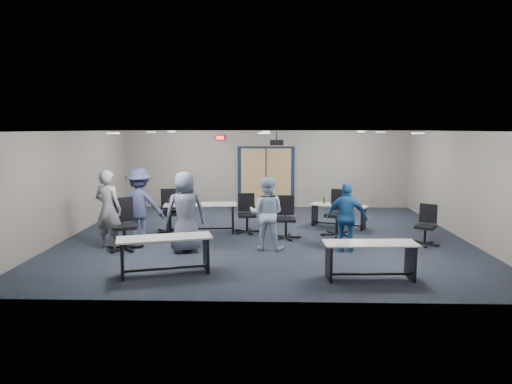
{
  "coord_description": "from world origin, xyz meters",
  "views": [
    {
      "loc": [
        0.1,
        -11.51,
        2.75
      ],
      "look_at": [
        -0.22,
        -0.3,
        1.2
      ],
      "focal_mm": 32.0,
      "sensor_mm": 36.0,
      "label": 1
    }
  ],
  "objects_px": {
    "table_front_right": "(370,254)",
    "table_back_right": "(339,212)",
    "chair_back_a": "(170,211)",
    "chair_loose_right": "(426,225)",
    "chair_back_c": "(286,218)",
    "person_navy": "(347,218)",
    "table_front_left": "(165,249)",
    "chair_loose_left": "(124,225)",
    "person_gray": "(108,209)",
    "chair_back_b": "(247,214)",
    "person_back": "(140,205)",
    "person_lightblue": "(267,213)",
    "table_back_left": "(201,213)",
    "chair_back_d": "(337,213)",
    "person_plaid": "(185,212)"
  },
  "relations": [
    {
      "from": "chair_back_a",
      "to": "chair_back_c",
      "type": "xyz_separation_m",
      "value": [
        3.06,
        -0.56,
        -0.04
      ]
    },
    {
      "from": "table_back_left",
      "to": "chair_back_d",
      "type": "bearing_deg",
      "value": -10.84
    },
    {
      "from": "table_front_right",
      "to": "table_back_right",
      "type": "height_order",
      "value": "table_back_right"
    },
    {
      "from": "person_plaid",
      "to": "chair_back_d",
      "type": "bearing_deg",
      "value": -175.32
    },
    {
      "from": "chair_back_a",
      "to": "person_back",
      "type": "height_order",
      "value": "person_back"
    },
    {
      "from": "chair_back_a",
      "to": "person_lightblue",
      "type": "relative_size",
      "value": 0.69
    },
    {
      "from": "chair_back_c",
      "to": "chair_back_b",
      "type": "bearing_deg",
      "value": 146.74
    },
    {
      "from": "chair_back_a",
      "to": "chair_loose_right",
      "type": "bearing_deg",
      "value": -20.32
    },
    {
      "from": "table_back_right",
      "to": "chair_back_b",
      "type": "relative_size",
      "value": 1.59
    },
    {
      "from": "person_lightblue",
      "to": "person_navy",
      "type": "relative_size",
      "value": 1.06
    },
    {
      "from": "chair_back_b",
      "to": "person_plaid",
      "type": "height_order",
      "value": "person_plaid"
    },
    {
      "from": "table_front_left",
      "to": "chair_back_c",
      "type": "distance_m",
      "value": 3.76
    },
    {
      "from": "table_back_left",
      "to": "chair_back_d",
      "type": "xyz_separation_m",
      "value": [
        3.58,
        -0.29,
        0.07
      ]
    },
    {
      "from": "chair_back_a",
      "to": "chair_loose_right",
      "type": "xyz_separation_m",
      "value": [
        6.35,
        -1.14,
        -0.09
      ]
    },
    {
      "from": "person_gray",
      "to": "table_front_left",
      "type": "bearing_deg",
      "value": 149.67
    },
    {
      "from": "person_plaid",
      "to": "chair_back_b",
      "type": "bearing_deg",
      "value": -143.53
    },
    {
      "from": "table_front_left",
      "to": "chair_loose_left",
      "type": "xyz_separation_m",
      "value": [
        -1.33,
        1.7,
        0.1
      ]
    },
    {
      "from": "person_plaid",
      "to": "person_lightblue",
      "type": "xyz_separation_m",
      "value": [
        1.82,
        0.24,
        -0.08
      ]
    },
    {
      "from": "chair_back_a",
      "to": "chair_back_b",
      "type": "xyz_separation_m",
      "value": [
        2.05,
        0.06,
        -0.06
      ]
    },
    {
      "from": "chair_back_b",
      "to": "table_back_right",
      "type": "bearing_deg",
      "value": 9.34
    },
    {
      "from": "person_gray",
      "to": "person_back",
      "type": "height_order",
      "value": "same"
    },
    {
      "from": "chair_loose_left",
      "to": "person_plaid",
      "type": "xyz_separation_m",
      "value": [
        1.43,
        -0.1,
        0.33
      ]
    },
    {
      "from": "table_front_left",
      "to": "person_gray",
      "type": "height_order",
      "value": "person_gray"
    },
    {
      "from": "table_front_right",
      "to": "chair_back_d",
      "type": "xyz_separation_m",
      "value": [
        -0.1,
        3.43,
        0.12
      ]
    },
    {
      "from": "table_back_right",
      "to": "person_back",
      "type": "height_order",
      "value": "person_back"
    },
    {
      "from": "table_front_right",
      "to": "chair_loose_right",
      "type": "relative_size",
      "value": 1.77
    },
    {
      "from": "table_back_right",
      "to": "chair_back_a",
      "type": "height_order",
      "value": "chair_back_a"
    },
    {
      "from": "table_back_right",
      "to": "chair_loose_left",
      "type": "xyz_separation_m",
      "value": [
        -5.27,
        -2.59,
        0.15
      ]
    },
    {
      "from": "table_front_right",
      "to": "person_navy",
      "type": "height_order",
      "value": "person_navy"
    },
    {
      "from": "table_front_right",
      "to": "chair_back_c",
      "type": "height_order",
      "value": "chair_back_c"
    },
    {
      "from": "table_back_left",
      "to": "chair_back_a",
      "type": "xyz_separation_m",
      "value": [
        -0.81,
        -0.06,
        0.05
      ]
    },
    {
      "from": "chair_back_c",
      "to": "chair_loose_right",
      "type": "bearing_deg",
      "value": -11.54
    },
    {
      "from": "table_back_right",
      "to": "chair_back_c",
      "type": "bearing_deg",
      "value": -113.35
    },
    {
      "from": "table_back_right",
      "to": "chair_back_a",
      "type": "bearing_deg",
      "value": -145.33
    },
    {
      "from": "table_front_left",
      "to": "table_back_right",
      "type": "bearing_deg",
      "value": 31.06
    },
    {
      "from": "table_back_right",
      "to": "chair_loose_left",
      "type": "height_order",
      "value": "chair_loose_left"
    },
    {
      "from": "table_back_left",
      "to": "table_back_right",
      "type": "relative_size",
      "value": 1.2
    },
    {
      "from": "table_back_right",
      "to": "chair_loose_left",
      "type": "distance_m",
      "value": 5.88
    },
    {
      "from": "table_front_right",
      "to": "person_lightblue",
      "type": "height_order",
      "value": "person_lightblue"
    },
    {
      "from": "person_gray",
      "to": "person_navy",
      "type": "height_order",
      "value": "person_gray"
    },
    {
      "from": "chair_back_a",
      "to": "chair_back_d",
      "type": "xyz_separation_m",
      "value": [
        4.39,
        -0.23,
        0.02
      ]
    },
    {
      "from": "table_back_right",
      "to": "chair_loose_right",
      "type": "distance_m",
      "value": 2.65
    },
    {
      "from": "table_front_left",
      "to": "table_front_right",
      "type": "xyz_separation_m",
      "value": [
        3.84,
        -0.21,
        -0.02
      ]
    },
    {
      "from": "chair_back_d",
      "to": "chair_loose_left",
      "type": "distance_m",
      "value": 5.29
    },
    {
      "from": "chair_back_d",
      "to": "chair_loose_left",
      "type": "xyz_separation_m",
      "value": [
        -5.07,
        -1.52,
        -0.01
      ]
    },
    {
      "from": "chair_loose_left",
      "to": "person_navy",
      "type": "xyz_separation_m",
      "value": [
        5.05,
        -0.04,
        0.2
      ]
    },
    {
      "from": "chair_back_d",
      "to": "person_lightblue",
      "type": "bearing_deg",
      "value": -115.23
    },
    {
      "from": "chair_back_a",
      "to": "chair_back_d",
      "type": "height_order",
      "value": "chair_back_d"
    },
    {
      "from": "chair_back_a",
      "to": "person_gray",
      "type": "distance_m",
      "value": 1.97
    },
    {
      "from": "table_front_right",
      "to": "chair_loose_left",
      "type": "relative_size",
      "value": 1.46
    }
  ]
}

